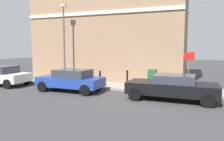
{
  "coord_description": "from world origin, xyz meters",
  "views": [
    {
      "loc": [
        -11.35,
        -2.62,
        2.67
      ],
      "look_at": [
        1.49,
        2.33,
        1.2
      ],
      "focal_mm": 34.05,
      "sensor_mm": 36.0,
      "label": 1
    }
  ],
  "objects": [
    {
      "name": "car_black",
      "position": [
        -0.27,
        -1.63,
        0.7
      ],
      "size": [
        1.96,
        4.5,
        1.32
      ],
      "rotation": [
        0.0,
        0.0,
        1.55
      ],
      "color": "black",
      "rests_on": "ground"
    },
    {
      "name": "car_blue",
      "position": [
        -0.19,
        4.38,
        0.72
      ],
      "size": [
        1.88,
        4.06,
        1.36
      ],
      "rotation": [
        0.0,
        0.0,
        1.56
      ],
      "color": "navy",
      "rests_on": "ground"
    },
    {
      "name": "bollard_far_kerb",
      "position": [
        1.24,
        3.08,
        0.7
      ],
      "size": [
        0.14,
        0.14,
        1.04
      ],
      "color": "black",
      "rests_on": "sidewalk"
    },
    {
      "name": "utility_cabinet",
      "position": [
        2.2,
        -0.17,
        0.68
      ],
      "size": [
        0.46,
        0.61,
        1.15
      ],
      "color": "#1E4C28",
      "rests_on": "sidewalk"
    },
    {
      "name": "sidewalk",
      "position": [
        2.1,
        6.0,
        0.07
      ],
      "size": [
        2.21,
        30.0,
        0.15
      ],
      "primitive_type": "cube",
      "color": "gray",
      "rests_on": "ground"
    },
    {
      "name": "bollard_near_cabinet",
      "position": [
        2.3,
        1.54,
        0.7
      ],
      "size": [
        0.14,
        0.14,
        1.04
      ],
      "color": "black",
      "rests_on": "sidewalk"
    },
    {
      "name": "car_white",
      "position": [
        -0.21,
        10.13,
        0.72
      ],
      "size": [
        2.06,
        4.05,
        1.4
      ],
      "rotation": [
        0.0,
        0.0,
        1.6
      ],
      "color": "silver",
      "rests_on": "ground"
    },
    {
      "name": "street_sign",
      "position": [
        1.41,
        -2.37,
        1.66
      ],
      "size": [
        0.08,
        0.6,
        2.3
      ],
      "color": "#59595B",
      "rests_on": "sidewalk"
    },
    {
      "name": "corner_building",
      "position": [
        6.55,
        4.17,
        4.1
      ],
      "size": [
        6.81,
        12.34,
        8.19
      ],
      "color": "#937256",
      "rests_on": "ground"
    },
    {
      "name": "ground",
      "position": [
        0.0,
        0.0,
        0.0
      ],
      "size": [
        80.0,
        80.0,
        0.0
      ],
      "primitive_type": "plane",
      "color": "#38383A"
    },
    {
      "name": "lamppost",
      "position": [
        2.21,
        6.44,
        3.3
      ],
      "size": [
        0.2,
        0.44,
        5.72
      ],
      "color": "#59595B",
      "rests_on": "sidewalk"
    }
  ]
}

